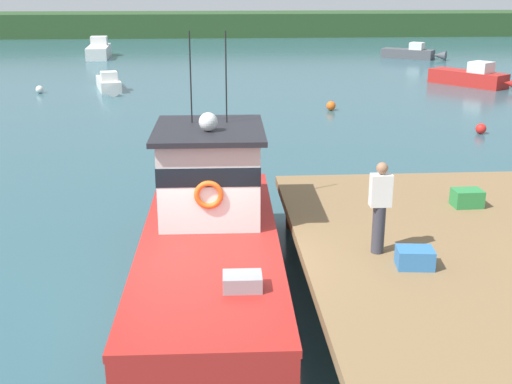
% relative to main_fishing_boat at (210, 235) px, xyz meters
% --- Properties ---
extents(ground_plane, '(200.00, 200.00, 0.00)m').
position_rel_main_fishing_boat_xyz_m(ground_plane, '(-0.21, -1.23, -1.01)').
color(ground_plane, '#2D5660').
extents(dock, '(6.00, 9.00, 1.20)m').
position_rel_main_fishing_boat_xyz_m(dock, '(4.59, -1.23, 0.07)').
color(dock, '#4C3D2D').
rests_on(dock, ground).
extents(main_fishing_boat, '(2.71, 9.84, 4.80)m').
position_rel_main_fishing_boat_xyz_m(main_fishing_boat, '(0.00, 0.00, 0.00)').
color(main_fishing_boat, red).
rests_on(main_fishing_boat, ground).
extents(crate_stack_near_edge, '(0.61, 0.46, 0.36)m').
position_rel_main_fishing_boat_xyz_m(crate_stack_near_edge, '(5.39, 0.78, 0.38)').
color(crate_stack_near_edge, '#2D8442').
rests_on(crate_stack_near_edge, dock).
extents(crate_stack_mid_dock, '(0.64, 0.50, 0.33)m').
position_rel_main_fishing_boat_xyz_m(crate_stack_mid_dock, '(3.38, -2.13, 0.36)').
color(crate_stack_mid_dock, '#3370B2').
rests_on(crate_stack_mid_dock, dock).
extents(deckhand_by_the_boat, '(0.36, 0.22, 1.63)m').
position_rel_main_fishing_boat_xyz_m(deckhand_by_the_boat, '(2.91, -1.48, 1.05)').
color(deckhand_by_the_boat, '#383842').
rests_on(deckhand_by_the_boat, dock).
extents(moored_boat_far_right, '(4.56, 3.49, 1.23)m').
position_rel_main_fishing_boat_xyz_m(moored_boat_far_right, '(15.39, 37.65, -0.58)').
color(moored_boat_far_right, '#4C4C51').
rests_on(moored_boat_far_right, ground).
extents(moored_boat_off_the_point, '(1.83, 4.23, 1.06)m').
position_rel_main_fishing_boat_xyz_m(moored_boat_off_the_point, '(-5.48, 24.03, -0.64)').
color(moored_boat_off_the_point, silver).
rests_on(moored_boat_off_the_point, ground).
extents(moored_boat_far_left, '(4.20, 5.02, 1.40)m').
position_rel_main_fishing_boat_xyz_m(moored_boat_far_left, '(14.89, 24.20, -0.53)').
color(moored_boat_far_left, red).
rests_on(moored_boat_far_left, ground).
extents(moored_boat_outer_mooring, '(1.87, 6.11, 1.54)m').
position_rel_main_fishing_boat_xyz_m(moored_boat_outer_mooring, '(-8.62, 40.51, -0.48)').
color(moored_boat_outer_mooring, silver).
rests_on(moored_boat_outer_mooring, ground).
extents(mooring_buoy_inshore, '(0.43, 0.43, 0.43)m').
position_rel_main_fishing_boat_xyz_m(mooring_buoy_inshore, '(5.55, 17.59, -0.79)').
color(mooring_buoy_inshore, '#EA5B19').
rests_on(mooring_buoy_inshore, ground).
extents(mooring_buoy_spare_mooring, '(0.40, 0.40, 0.40)m').
position_rel_main_fishing_boat_xyz_m(mooring_buoy_spare_mooring, '(-9.04, 23.36, -0.80)').
color(mooring_buoy_spare_mooring, silver).
rests_on(mooring_buoy_spare_mooring, ground).
extents(mooring_buoy_outer, '(0.41, 0.41, 0.41)m').
position_rel_main_fishing_boat_xyz_m(mooring_buoy_outer, '(10.55, 12.44, -0.80)').
color(mooring_buoy_outer, red).
rests_on(mooring_buoy_outer, ground).
extents(far_shoreline, '(120.00, 8.00, 2.40)m').
position_rel_main_fishing_boat_xyz_m(far_shoreline, '(-0.21, 60.77, 0.19)').
color(far_shoreline, '#284723').
rests_on(far_shoreline, ground).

